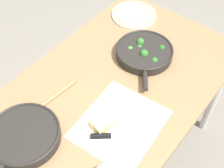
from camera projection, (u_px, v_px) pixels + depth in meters
The scene contains 9 objects.
ground_plane at pixel (112, 160), 2.06m from camera, with size 14.00×14.00×0.00m, color slate.
dining_table_red at pixel (112, 98), 1.54m from camera, with size 1.34×0.81×0.77m.
skillet_broccoli at pixel (144, 52), 1.58m from camera, with size 0.36×0.31×0.07m.
skillet_eggs at pixel (24, 136), 1.27m from camera, with size 0.42×0.30×0.05m.
wooden_spoon at pixel (40, 107), 1.39m from camera, with size 0.35×0.06×0.02m.
parchment_sheet at pixel (120, 124), 1.34m from camera, with size 0.39×0.35×0.00m.
grater_knife at pixel (110, 136), 1.29m from camera, with size 0.17×0.19×0.02m.
cheese_block at pixel (104, 123), 1.32m from camera, with size 0.11×0.09×0.04m.
dinner_plate_stack at pixel (134, 14), 1.80m from camera, with size 0.26×0.26×0.03m.
Camera 1 is at (-0.73, -0.58, 1.90)m, focal length 50.00 mm.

